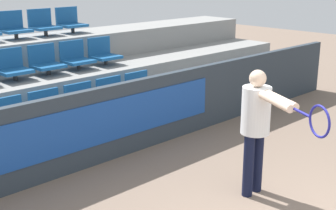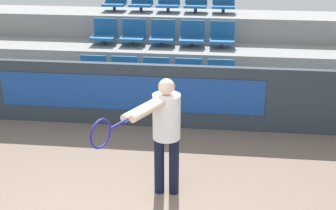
{
  "view_description": "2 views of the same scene",
  "coord_description": "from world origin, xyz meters",
  "px_view_note": "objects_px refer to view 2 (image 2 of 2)",
  "views": [
    {
      "loc": [
        -3.91,
        -1.58,
        2.73
      ],
      "look_at": [
        -0.02,
        2.45,
        1.08
      ],
      "focal_mm": 50.0,
      "sensor_mm": 36.0,
      "label": 1
    },
    {
      "loc": [
        1.19,
        -3.76,
        3.36
      ],
      "look_at": [
        0.48,
        2.32,
        0.93
      ],
      "focal_mm": 50.0,
      "sensor_mm": 36.0,
      "label": 2
    }
  ],
  "objects_px": {
    "stadium_chair_12": "(168,2)",
    "stadium_chair_13": "(196,2)",
    "stadium_chair_8": "(192,36)",
    "stadium_chair_11": "(141,1)",
    "stadium_chair_1": "(123,73)",
    "stadium_chair_5": "(104,33)",
    "stadium_chair_9": "(222,36)",
    "stadium_chair_6": "(133,34)",
    "stadium_chair_2": "(155,74)",
    "stadium_chair_14": "(224,3)",
    "stadium_chair_0": "(92,72)",
    "stadium_chair_4": "(220,76)",
    "stadium_chair_10": "(115,1)",
    "stadium_chair_3": "(188,75)",
    "tennis_player": "(164,126)",
    "stadium_chair_7": "(162,35)"
  },
  "relations": [
    {
      "from": "stadium_chair_8",
      "to": "stadium_chair_11",
      "type": "relative_size",
      "value": 1.0
    },
    {
      "from": "stadium_chair_11",
      "to": "stadium_chair_14",
      "type": "distance_m",
      "value": 1.8
    },
    {
      "from": "stadium_chair_0",
      "to": "stadium_chair_8",
      "type": "xyz_separation_m",
      "value": [
        1.8,
        1.07,
        0.49
      ]
    },
    {
      "from": "stadium_chair_2",
      "to": "stadium_chair_11",
      "type": "distance_m",
      "value": 2.42
    },
    {
      "from": "stadium_chair_12",
      "to": "stadium_chair_13",
      "type": "xyz_separation_m",
      "value": [
        0.6,
        0.0,
        0.0
      ]
    },
    {
      "from": "stadium_chair_1",
      "to": "stadium_chair_5",
      "type": "distance_m",
      "value": 1.32
    },
    {
      "from": "stadium_chair_2",
      "to": "stadium_chair_14",
      "type": "relative_size",
      "value": 1.0
    },
    {
      "from": "stadium_chair_4",
      "to": "stadium_chair_5",
      "type": "height_order",
      "value": "stadium_chair_5"
    },
    {
      "from": "stadium_chair_3",
      "to": "stadium_chair_9",
      "type": "height_order",
      "value": "stadium_chair_9"
    },
    {
      "from": "stadium_chair_9",
      "to": "stadium_chair_5",
      "type": "bearing_deg",
      "value": 180.0
    },
    {
      "from": "stadium_chair_6",
      "to": "stadium_chair_12",
      "type": "relative_size",
      "value": 1.0
    },
    {
      "from": "stadium_chair_9",
      "to": "stadium_chair_14",
      "type": "height_order",
      "value": "stadium_chair_14"
    },
    {
      "from": "tennis_player",
      "to": "stadium_chair_13",
      "type": "bearing_deg",
      "value": 115.38
    },
    {
      "from": "stadium_chair_4",
      "to": "tennis_player",
      "type": "relative_size",
      "value": 0.32
    },
    {
      "from": "stadium_chair_3",
      "to": "stadium_chair_12",
      "type": "relative_size",
      "value": 1.0
    },
    {
      "from": "stadium_chair_3",
      "to": "stadium_chair_4",
      "type": "distance_m",
      "value": 0.6
    },
    {
      "from": "stadium_chair_2",
      "to": "stadium_chair_5",
      "type": "distance_m",
      "value": 1.68
    },
    {
      "from": "stadium_chair_2",
      "to": "stadium_chair_13",
      "type": "bearing_deg",
      "value": 74.27
    },
    {
      "from": "stadium_chair_2",
      "to": "stadium_chair_7",
      "type": "height_order",
      "value": "stadium_chair_7"
    },
    {
      "from": "stadium_chair_0",
      "to": "stadium_chair_5",
      "type": "xyz_separation_m",
      "value": [
        0.0,
        1.07,
        0.49
      ]
    },
    {
      "from": "stadium_chair_5",
      "to": "stadium_chair_11",
      "type": "bearing_deg",
      "value": 60.6
    },
    {
      "from": "stadium_chair_1",
      "to": "stadium_chair_11",
      "type": "relative_size",
      "value": 1.0
    },
    {
      "from": "stadium_chair_6",
      "to": "stadium_chair_2",
      "type": "bearing_deg",
      "value": -60.6
    },
    {
      "from": "stadium_chair_9",
      "to": "stadium_chair_14",
      "type": "distance_m",
      "value": 1.17
    },
    {
      "from": "stadium_chair_2",
      "to": "stadium_chair_11",
      "type": "height_order",
      "value": "stadium_chair_11"
    },
    {
      "from": "stadium_chair_14",
      "to": "stadium_chair_4",
      "type": "bearing_deg",
      "value": -90.0
    },
    {
      "from": "stadium_chair_1",
      "to": "stadium_chair_6",
      "type": "bearing_deg",
      "value": 90.0
    },
    {
      "from": "stadium_chair_4",
      "to": "stadium_chair_11",
      "type": "distance_m",
      "value": 2.96
    },
    {
      "from": "stadium_chair_4",
      "to": "tennis_player",
      "type": "height_order",
      "value": "tennis_player"
    },
    {
      "from": "stadium_chair_9",
      "to": "stadium_chair_14",
      "type": "relative_size",
      "value": 1.0
    },
    {
      "from": "stadium_chair_6",
      "to": "stadium_chair_14",
      "type": "distance_m",
      "value": 2.15
    },
    {
      "from": "stadium_chair_9",
      "to": "stadium_chair_13",
      "type": "relative_size",
      "value": 1.0
    },
    {
      "from": "stadium_chair_2",
      "to": "stadium_chair_14",
      "type": "bearing_deg",
      "value": 60.6
    },
    {
      "from": "stadium_chair_6",
      "to": "stadium_chair_10",
      "type": "height_order",
      "value": "stadium_chair_10"
    },
    {
      "from": "stadium_chair_7",
      "to": "stadium_chair_8",
      "type": "bearing_deg",
      "value": 0.0
    },
    {
      "from": "stadium_chair_7",
      "to": "stadium_chair_9",
      "type": "bearing_deg",
      "value": 0.0
    },
    {
      "from": "stadium_chair_0",
      "to": "stadium_chair_9",
      "type": "xyz_separation_m",
      "value": [
        2.4,
        1.07,
        0.49
      ]
    },
    {
      "from": "stadium_chair_12",
      "to": "stadium_chair_13",
      "type": "height_order",
      "value": "same"
    },
    {
      "from": "stadium_chair_9",
      "to": "stadium_chair_6",
      "type": "bearing_deg",
      "value": 180.0
    },
    {
      "from": "stadium_chair_13",
      "to": "stadium_chair_6",
      "type": "bearing_deg",
      "value": -138.41
    },
    {
      "from": "stadium_chair_6",
      "to": "tennis_player",
      "type": "relative_size",
      "value": 0.32
    },
    {
      "from": "stadium_chair_0",
      "to": "stadium_chair_6",
      "type": "distance_m",
      "value": 1.32
    },
    {
      "from": "stadium_chair_7",
      "to": "stadium_chair_0",
      "type": "bearing_deg",
      "value": -138.41
    },
    {
      "from": "stadium_chair_12",
      "to": "stadium_chair_9",
      "type": "bearing_deg",
      "value": -41.59
    },
    {
      "from": "stadium_chair_6",
      "to": "stadium_chair_13",
      "type": "distance_m",
      "value": 1.68
    },
    {
      "from": "stadium_chair_5",
      "to": "stadium_chair_6",
      "type": "relative_size",
      "value": 1.0
    },
    {
      "from": "stadium_chair_0",
      "to": "stadium_chair_14",
      "type": "distance_m",
      "value": 3.36
    },
    {
      "from": "stadium_chair_3",
      "to": "stadium_chair_11",
      "type": "relative_size",
      "value": 1.0
    },
    {
      "from": "stadium_chair_5",
      "to": "stadium_chair_1",
      "type": "bearing_deg",
      "value": -60.6
    },
    {
      "from": "stadium_chair_3",
      "to": "stadium_chair_13",
      "type": "relative_size",
      "value": 1.0
    }
  ]
}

